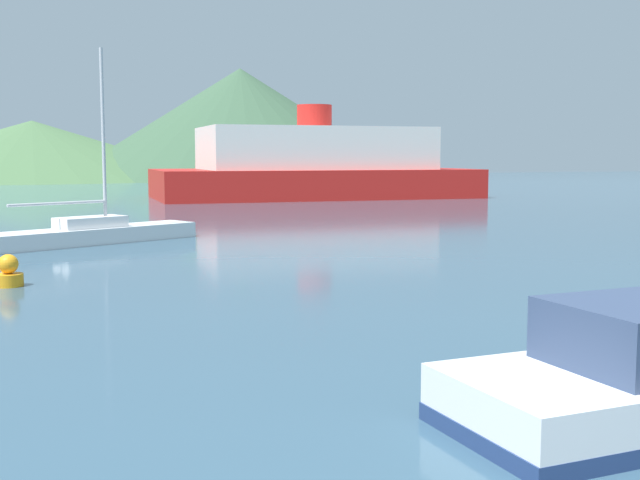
{
  "coord_description": "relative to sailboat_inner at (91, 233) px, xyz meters",
  "views": [
    {
      "loc": [
        -5.16,
        -2.43,
        3.06
      ],
      "look_at": [
        0.78,
        14.0,
        1.2
      ],
      "focal_mm": 45.0,
      "sensor_mm": 36.0,
      "label": 1
    }
  ],
  "objects": [
    {
      "name": "ferry_distant",
      "position": [
        17.36,
        25.88,
        1.85
      ],
      "size": [
        22.94,
        10.83,
        6.61
      ],
      "rotation": [
        0.0,
        0.0,
        -0.04
      ],
      "color": "red",
      "rests_on": "ground_plane"
    },
    {
      "name": "hill_east",
      "position": [
        -1.47,
        83.04,
        3.38
      ],
      "size": [
        49.0,
        49.0,
        7.52
      ],
      "color": "#476B42",
      "rests_on": "ground_plane"
    },
    {
      "name": "buoy_marker",
      "position": [
        -2.47,
        -8.78,
        -0.07
      ],
      "size": [
        0.66,
        0.66,
        0.76
      ],
      "color": "orange",
      "rests_on": "ground_plane"
    },
    {
      "name": "sailboat_inner",
      "position": [
        0.0,
        0.0,
        0.0
      ],
      "size": [
        7.72,
        4.93,
        6.73
      ],
      "rotation": [
        0.0,
        0.0,
        0.47
      ],
      "color": "white",
      "rests_on": "ground_plane"
    },
    {
      "name": "hill_far_east",
      "position": [
        25.16,
        77.97,
        6.95
      ],
      "size": [
        47.07,
        47.07,
        14.66
      ],
      "color": "#38563D",
      "rests_on": "ground_plane"
    }
  ]
}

